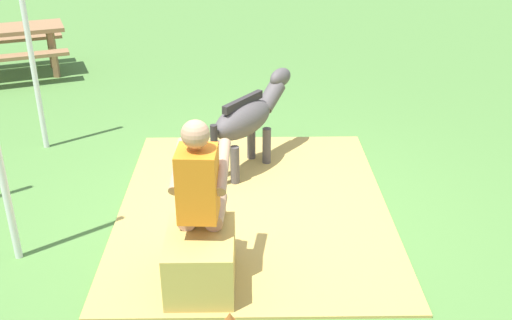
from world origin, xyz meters
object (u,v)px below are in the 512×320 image
person_seated (200,191)px  tent_pole_right (29,42)px  hay_bale (201,261)px  pony_standing (248,118)px  picnic_bench (12,39)px

person_seated → tent_pole_right: 3.12m
hay_bale → tent_pole_right: size_ratio=0.28×
pony_standing → tent_pole_right: 2.46m
pony_standing → picnic_bench: pony_standing is taller
hay_bale → picnic_bench: (5.20, 3.17, 0.35)m
pony_standing → picnic_bench: 4.78m
hay_bale → tent_pole_right: bearing=37.2°
tent_pole_right → hay_bale: bearing=-142.8°
person_seated → picnic_bench: bearing=32.2°
picnic_bench → hay_bale: bearing=-148.7°
tent_pole_right → picnic_bench: bearing=24.9°
hay_bale → person_seated: person_seated is taller
person_seated → pony_standing: bearing=-11.1°
pony_standing → hay_bale: bearing=169.6°
tent_pole_right → person_seated: bearing=-140.9°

